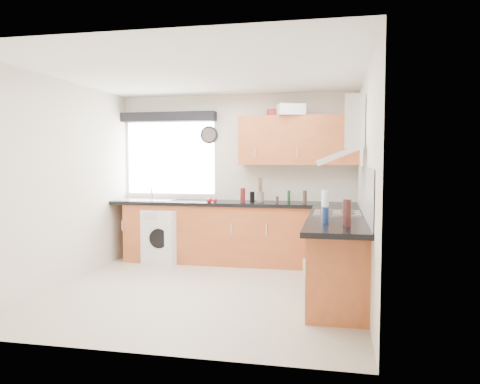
% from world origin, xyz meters
% --- Properties ---
extents(ground_plane, '(3.60, 3.60, 0.00)m').
position_xyz_m(ground_plane, '(0.00, 0.00, 0.00)').
color(ground_plane, beige).
extents(ceiling, '(3.60, 3.60, 0.02)m').
position_xyz_m(ceiling, '(0.00, 0.00, 2.50)').
color(ceiling, white).
rests_on(ceiling, wall_back).
extents(wall_back, '(3.60, 0.02, 2.50)m').
position_xyz_m(wall_back, '(0.00, 1.80, 1.25)').
color(wall_back, silver).
rests_on(wall_back, ground_plane).
extents(wall_front, '(3.60, 0.02, 2.50)m').
position_xyz_m(wall_front, '(0.00, -1.80, 1.25)').
color(wall_front, silver).
rests_on(wall_front, ground_plane).
extents(wall_left, '(0.02, 3.60, 2.50)m').
position_xyz_m(wall_left, '(-1.80, 0.00, 1.25)').
color(wall_left, silver).
rests_on(wall_left, ground_plane).
extents(wall_right, '(0.02, 3.60, 2.50)m').
position_xyz_m(wall_right, '(1.80, 0.00, 1.25)').
color(wall_right, silver).
rests_on(wall_right, ground_plane).
extents(window, '(1.40, 0.02, 1.10)m').
position_xyz_m(window, '(-1.05, 1.79, 1.55)').
color(window, white).
rests_on(window, wall_back).
extents(window_blind, '(1.50, 0.18, 0.14)m').
position_xyz_m(window_blind, '(-1.05, 1.70, 2.18)').
color(window_blind, black).
rests_on(window_blind, wall_back).
extents(splashback, '(0.01, 3.00, 0.54)m').
position_xyz_m(splashback, '(1.79, 0.30, 1.18)').
color(splashback, white).
rests_on(splashback, wall_right).
extents(base_cab_back, '(3.00, 0.58, 0.86)m').
position_xyz_m(base_cab_back, '(-0.10, 1.51, 0.43)').
color(base_cab_back, '#A74E26').
rests_on(base_cab_back, ground_plane).
extents(base_cab_corner, '(0.60, 0.60, 0.86)m').
position_xyz_m(base_cab_corner, '(1.50, 1.50, 0.43)').
color(base_cab_corner, '#A74E26').
rests_on(base_cab_corner, ground_plane).
extents(base_cab_right, '(0.58, 2.10, 0.86)m').
position_xyz_m(base_cab_right, '(1.51, 0.15, 0.43)').
color(base_cab_right, '#A74E26').
rests_on(base_cab_right, ground_plane).
extents(worktop_back, '(3.60, 0.62, 0.05)m').
position_xyz_m(worktop_back, '(0.00, 1.50, 0.89)').
color(worktop_back, black).
rests_on(worktop_back, base_cab_back).
extents(worktop_right, '(0.62, 2.42, 0.05)m').
position_xyz_m(worktop_right, '(1.50, 0.00, 0.89)').
color(worktop_right, black).
rests_on(worktop_right, base_cab_right).
extents(sink, '(0.84, 0.46, 0.10)m').
position_xyz_m(sink, '(-1.33, 1.50, 0.95)').
color(sink, silver).
rests_on(sink, worktop_back).
extents(oven, '(0.56, 0.58, 0.85)m').
position_xyz_m(oven, '(1.50, 0.30, 0.42)').
color(oven, black).
rests_on(oven, ground_plane).
extents(hob_plate, '(0.52, 0.52, 0.01)m').
position_xyz_m(hob_plate, '(1.50, 0.30, 0.92)').
color(hob_plate, silver).
rests_on(hob_plate, worktop_right).
extents(extractor_hood, '(0.52, 0.78, 0.66)m').
position_xyz_m(extractor_hood, '(1.60, 0.30, 1.77)').
color(extractor_hood, silver).
rests_on(extractor_hood, wall_right).
extents(upper_cabinets, '(1.70, 0.35, 0.70)m').
position_xyz_m(upper_cabinets, '(0.95, 1.62, 1.80)').
color(upper_cabinets, '#A74E26').
rests_on(upper_cabinets, wall_back).
extents(washing_machine, '(0.63, 0.62, 0.79)m').
position_xyz_m(washing_machine, '(-1.00, 1.40, 0.39)').
color(washing_machine, white).
rests_on(washing_machine, ground_plane).
extents(wall_clock, '(0.27, 0.04, 0.27)m').
position_xyz_m(wall_clock, '(-0.42, 1.76, 1.90)').
color(wall_clock, black).
rests_on(wall_clock, wall_back).
extents(casserole, '(0.43, 0.37, 0.15)m').
position_xyz_m(casserole, '(0.85, 1.52, 2.23)').
color(casserole, white).
rests_on(casserole, upper_cabinets).
extents(storage_box, '(0.28, 0.26, 0.11)m').
position_xyz_m(storage_box, '(0.61, 1.72, 2.20)').
color(storage_box, '#AD362D').
rests_on(storage_box, upper_cabinets).
extents(utensil_pot, '(0.13, 0.13, 0.14)m').
position_xyz_m(utensil_pot, '(0.40, 1.58, 0.98)').
color(utensil_pot, '#7E6D5F').
rests_on(utensil_pot, worktop_back).
extents(kitchen_roll, '(0.11, 0.11, 0.21)m').
position_xyz_m(kitchen_roll, '(1.35, 1.05, 1.02)').
color(kitchen_roll, white).
rests_on(kitchen_roll, worktop_right).
extents(tomato_cluster, '(0.15, 0.15, 0.07)m').
position_xyz_m(tomato_cluster, '(-0.27, 1.30, 0.94)').
color(tomato_cluster, red).
rests_on(tomato_cluster, worktop_back).
extents(jar_0, '(0.04, 0.04, 0.10)m').
position_xyz_m(jar_0, '(0.16, 1.44, 0.96)').
color(jar_0, '#163E1B').
rests_on(jar_0, worktop_back).
extents(jar_1, '(0.04, 0.04, 0.17)m').
position_xyz_m(jar_1, '(0.81, 1.69, 0.99)').
color(jar_1, '#1A491B').
rests_on(jar_1, worktop_back).
extents(jar_2, '(0.07, 0.07, 0.14)m').
position_xyz_m(jar_2, '(0.28, 1.62, 0.98)').
color(jar_2, black).
rests_on(jar_2, worktop_back).
extents(jar_3, '(0.04, 0.04, 0.10)m').
position_xyz_m(jar_3, '(0.67, 1.41, 0.96)').
color(jar_3, '#45181E').
rests_on(jar_3, worktop_back).
extents(jar_4, '(0.06, 0.06, 0.18)m').
position_xyz_m(jar_4, '(1.06, 1.42, 1.00)').
color(jar_4, '#3D2B22').
rests_on(jar_4, worktop_back).
extents(jar_5, '(0.07, 0.07, 0.21)m').
position_xyz_m(jar_5, '(0.18, 1.39, 1.01)').
color(jar_5, '#5B1413').
rests_on(jar_5, worktop_back).
extents(bottle_0, '(0.06, 0.06, 0.16)m').
position_xyz_m(bottle_0, '(1.39, -0.58, 0.99)').
color(bottle_0, navy).
rests_on(bottle_0, worktop_right).
extents(bottle_1, '(0.06, 0.06, 0.24)m').
position_xyz_m(bottle_1, '(1.58, -0.64, 1.03)').
color(bottle_1, '#501C21').
rests_on(bottle_1, worktop_right).
extents(bottle_2, '(0.05, 0.05, 0.25)m').
position_xyz_m(bottle_2, '(1.60, -0.77, 1.04)').
color(bottle_2, '#391814').
rests_on(bottle_2, worktop_right).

